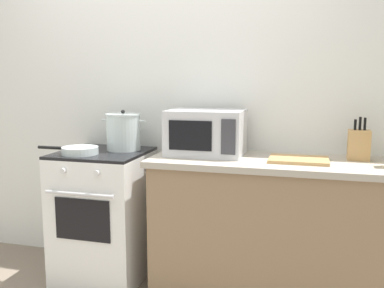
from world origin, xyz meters
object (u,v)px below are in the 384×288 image
at_px(stock_pot, 123,132).
at_px(frying_pan, 79,150).
at_px(knife_block, 359,145).
at_px(cutting_board, 299,160).
at_px(microwave, 206,132).
at_px(stove, 104,214).

distance_m(stock_pot, frying_pan, 0.34).
relative_size(stock_pot, knife_block, 1.22).
bearing_deg(frying_pan, cutting_board, 5.51).
height_order(microwave, knife_block, microwave).
distance_m(stock_pot, cutting_board, 1.23).
relative_size(stove, knife_block, 3.38).
height_order(stove, frying_pan, frying_pan).
bearing_deg(stove, cutting_board, 0.05).
relative_size(stove, stock_pot, 2.78).
relative_size(frying_pan, knife_block, 1.64).
height_order(stove, microwave, microwave).
height_order(stove, knife_block, knife_block).
distance_m(cutting_board, knife_block, 0.39).
xyz_separation_m(stove, cutting_board, (1.34, 0.00, 0.47)).
bearing_deg(microwave, cutting_board, -7.30).
bearing_deg(microwave, stock_pot, 177.67).
bearing_deg(frying_pan, microwave, 14.64).
relative_size(stock_pot, microwave, 0.66).
xyz_separation_m(frying_pan, microwave, (0.83, 0.22, 0.12)).
relative_size(microwave, knife_block, 1.84).
bearing_deg(stock_pot, microwave, -2.33).
distance_m(stove, frying_pan, 0.51).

